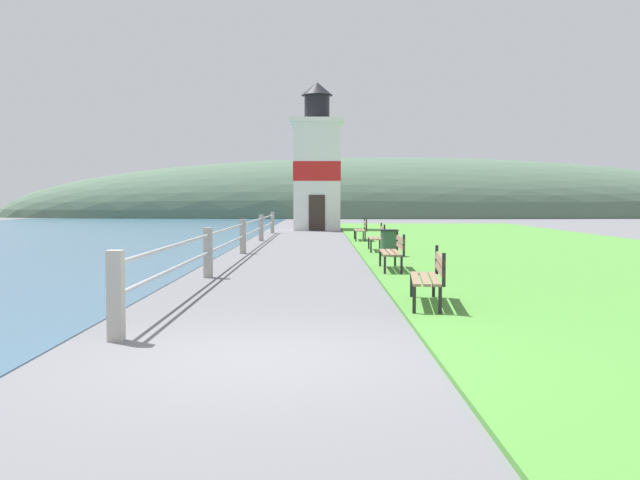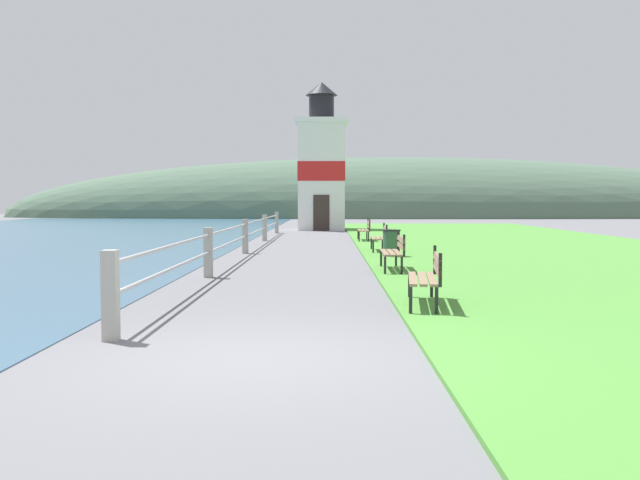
{
  "view_description": "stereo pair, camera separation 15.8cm",
  "coord_description": "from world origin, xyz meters",
  "px_view_note": "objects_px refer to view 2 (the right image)",
  "views": [
    {
      "loc": [
        0.67,
        -7.51,
        1.7
      ],
      "look_at": [
        0.57,
        17.51,
        0.3
      ],
      "focal_mm": 40.0,
      "sensor_mm": 36.0,
      "label": 1
    },
    {
      "loc": [
        0.83,
        -7.51,
        1.7
      ],
      "look_at": [
        0.57,
        17.51,
        0.3
      ],
      "focal_mm": 40.0,
      "sensor_mm": 36.0,
      "label": 2
    }
  ],
  "objects_px": {
    "trash_bin": "(391,244)",
    "park_bench_midway": "(395,250)",
    "lighthouse": "(322,167)",
    "park_bench_near": "(428,274)",
    "park_bench_far": "(381,236)",
    "park_bench_by_lighthouse": "(365,229)"
  },
  "relations": [
    {
      "from": "park_bench_far",
      "to": "lighthouse",
      "type": "distance_m",
      "value": 18.29
    },
    {
      "from": "trash_bin",
      "to": "lighthouse",
      "type": "bearing_deg",
      "value": 96.28
    },
    {
      "from": "park_bench_midway",
      "to": "park_bench_far",
      "type": "relative_size",
      "value": 1.11
    },
    {
      "from": "park_bench_far",
      "to": "trash_bin",
      "type": "bearing_deg",
      "value": 95.42
    },
    {
      "from": "park_bench_midway",
      "to": "park_bench_far",
      "type": "bearing_deg",
      "value": -89.73
    },
    {
      "from": "park_bench_midway",
      "to": "park_bench_far",
      "type": "height_order",
      "value": "same"
    },
    {
      "from": "park_bench_midway",
      "to": "park_bench_by_lighthouse",
      "type": "distance_m",
      "value": 12.45
    },
    {
      "from": "park_bench_midway",
      "to": "trash_bin",
      "type": "bearing_deg",
      "value": -92.45
    },
    {
      "from": "trash_bin",
      "to": "park_bench_midway",
      "type": "bearing_deg",
      "value": -94.05
    },
    {
      "from": "park_bench_midway",
      "to": "lighthouse",
      "type": "height_order",
      "value": "lighthouse"
    },
    {
      "from": "park_bench_midway",
      "to": "park_bench_near",
      "type": "bearing_deg",
      "value": 91.47
    },
    {
      "from": "park_bench_far",
      "to": "park_bench_midway",
      "type": "bearing_deg",
      "value": 90.26
    },
    {
      "from": "park_bench_by_lighthouse",
      "to": "trash_bin",
      "type": "distance_m",
      "value": 8.31
    },
    {
      "from": "lighthouse",
      "to": "trash_bin",
      "type": "distance_m",
      "value": 20.47
    },
    {
      "from": "park_bench_midway",
      "to": "park_bench_far",
      "type": "distance_m",
      "value": 6.34
    },
    {
      "from": "park_bench_midway",
      "to": "lighthouse",
      "type": "distance_m",
      "value": 24.51
    },
    {
      "from": "park_bench_by_lighthouse",
      "to": "lighthouse",
      "type": "distance_m",
      "value": 12.33
    },
    {
      "from": "lighthouse",
      "to": "trash_bin",
      "type": "relative_size",
      "value": 10.03
    },
    {
      "from": "park_bench_near",
      "to": "lighthouse",
      "type": "distance_m",
      "value": 30.07
    },
    {
      "from": "park_bench_near",
      "to": "park_bench_midway",
      "type": "xyz_separation_m",
      "value": [
        0.01,
        5.61,
        0.0
      ]
    },
    {
      "from": "park_bench_by_lighthouse",
      "to": "trash_bin",
      "type": "bearing_deg",
      "value": 93.26
    },
    {
      "from": "park_bench_by_lighthouse",
      "to": "lighthouse",
      "type": "height_order",
      "value": "lighthouse"
    }
  ]
}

